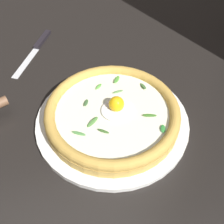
% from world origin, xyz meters
% --- Properties ---
extents(ground_plane, '(2.40, 2.40, 0.03)m').
position_xyz_m(ground_plane, '(0.00, 0.00, -0.01)').
color(ground_plane, black).
rests_on(ground_plane, ground).
extents(pizza_plate, '(0.34, 0.34, 0.01)m').
position_xyz_m(pizza_plate, '(0.01, 0.00, 0.01)').
color(pizza_plate, white).
rests_on(pizza_plate, ground).
extents(pizza, '(0.30, 0.30, 0.06)m').
position_xyz_m(pizza, '(0.02, 0.00, 0.03)').
color(pizza, tan).
rests_on(pizza, pizza_plate).
extents(table_knife, '(0.12, 0.21, 0.01)m').
position_xyz_m(table_knife, '(-0.14, 0.33, 0.00)').
color(table_knife, silver).
rests_on(table_knife, ground).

